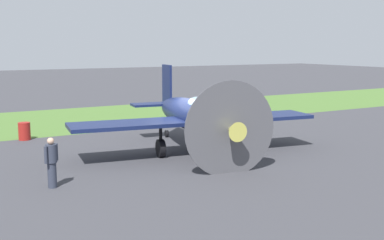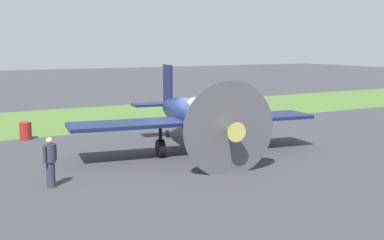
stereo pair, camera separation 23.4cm
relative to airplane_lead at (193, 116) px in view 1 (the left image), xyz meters
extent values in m
plane|color=#38383D|center=(0.30, -0.47, -1.67)|extent=(160.00, 160.00, 0.00)
cube|color=#476B2D|center=(0.30, -12.46, -1.66)|extent=(120.00, 11.00, 0.01)
ellipsoid|color=#141E47|center=(-0.03, -0.18, 0.01)|extent=(2.57, 7.97, 1.43)
cube|color=#141E47|center=(0.04, 0.28, -0.17)|extent=(11.24, 3.57, 0.16)
cube|color=#141E47|center=(-0.55, -3.72, 1.05)|extent=(0.30, 1.27, 2.19)
cube|color=#141E47|center=(-0.55, -3.72, 0.12)|extent=(3.81, 1.57, 0.12)
cone|color=#B7B24C|center=(0.59, 3.99, 0.01)|extent=(0.85, 0.91, 0.74)
cylinder|color=#4C4C51|center=(0.56, 3.76, 0.01)|extent=(3.66, 0.59, 3.69)
ellipsoid|color=#8CB2C6|center=(0.08, 0.51, 0.51)|extent=(1.04, 1.72, 0.81)
cylinder|color=black|center=(-1.60, 0.64, -1.27)|extent=(0.37, 0.81, 0.78)
cylinder|color=black|center=(-1.60, 0.64, -0.72)|extent=(0.14, 0.14, 1.11)
cylinder|color=black|center=(1.71, 0.15, -1.27)|extent=(0.37, 0.81, 0.78)
cylinder|color=black|center=(1.71, 0.15, -0.72)|extent=(0.14, 0.14, 1.11)
cylinder|color=black|center=(-0.57, -3.83, -1.48)|extent=(0.19, 0.39, 0.37)
cylinder|color=#2D3342|center=(6.90, 2.38, -1.23)|extent=(0.30, 0.30, 0.88)
cylinder|color=#2D3342|center=(6.90, 2.38, -0.48)|extent=(0.38, 0.38, 0.62)
sphere|color=tan|center=(6.90, 2.38, -0.05)|extent=(0.23, 0.23, 0.23)
cylinder|color=#2D3342|center=(6.69, 2.23, -0.48)|extent=(0.11, 0.11, 0.59)
cylinder|color=#2D3342|center=(7.11, 2.53, -0.48)|extent=(0.11, 0.11, 0.59)
cylinder|color=maroon|center=(6.08, -6.78, -1.22)|extent=(0.60, 0.60, 0.90)
camera|label=1|loc=(10.60, 18.46, 3.12)|focal=44.96mm
camera|label=2|loc=(10.40, 18.57, 3.12)|focal=44.96mm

